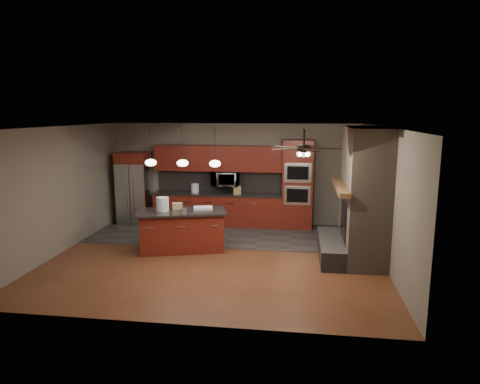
% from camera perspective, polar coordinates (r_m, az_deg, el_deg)
% --- Properties ---
extents(ground, '(7.00, 7.00, 0.00)m').
position_cam_1_polar(ground, '(9.38, -3.15, -8.70)').
color(ground, brown).
rests_on(ground, ground).
extents(ceiling, '(7.00, 6.00, 0.02)m').
position_cam_1_polar(ceiling, '(8.86, -3.34, 8.65)').
color(ceiling, white).
rests_on(ceiling, back_wall).
extents(back_wall, '(7.00, 0.02, 2.80)m').
position_cam_1_polar(back_wall, '(11.94, -0.48, 2.41)').
color(back_wall, '#665F52').
rests_on(back_wall, ground).
extents(right_wall, '(0.02, 6.00, 2.80)m').
position_cam_1_polar(right_wall, '(9.03, 19.11, -0.83)').
color(right_wall, '#665F52').
rests_on(right_wall, ground).
extents(left_wall, '(0.02, 6.00, 2.80)m').
position_cam_1_polar(left_wall, '(10.28, -22.77, 0.25)').
color(left_wall, '#665F52').
rests_on(left_wall, ground).
extents(slate_tile_patch, '(7.00, 2.40, 0.01)m').
position_cam_1_polar(slate_tile_patch, '(11.07, -1.37, -5.64)').
color(slate_tile_patch, '#363330').
rests_on(slate_tile_patch, ground).
extents(fireplace_column, '(1.30, 2.10, 2.80)m').
position_cam_1_polar(fireplace_column, '(9.36, 15.84, -0.91)').
color(fireplace_column, '#776755').
rests_on(fireplace_column, ground).
extents(back_cabinetry, '(3.59, 0.64, 2.20)m').
position_cam_1_polar(back_cabinetry, '(11.85, -2.93, -0.14)').
color(back_cabinetry, maroon).
rests_on(back_cabinetry, ground).
extents(oven_tower, '(0.80, 0.63, 2.38)m').
position_cam_1_polar(oven_tower, '(11.54, 7.68, 0.99)').
color(oven_tower, maroon).
rests_on(oven_tower, ground).
extents(microwave, '(0.73, 0.41, 0.50)m').
position_cam_1_polar(microwave, '(11.75, -1.98, 1.78)').
color(microwave, silver).
rests_on(microwave, back_cabinetry).
extents(refrigerator, '(0.85, 0.75, 2.01)m').
position_cam_1_polar(refrigerator, '(12.37, -13.89, 0.54)').
color(refrigerator, silver).
rests_on(refrigerator, ground).
extents(kitchen_island, '(2.15, 1.40, 0.92)m').
position_cam_1_polar(kitchen_island, '(9.80, -7.72, -5.09)').
color(kitchen_island, maroon).
rests_on(kitchen_island, ground).
extents(white_bucket, '(0.32, 0.32, 0.30)m').
position_cam_1_polar(white_bucket, '(9.73, -10.29, -1.60)').
color(white_bucket, silver).
rests_on(white_bucket, kitchen_island).
extents(paint_can, '(0.22, 0.22, 0.11)m').
position_cam_1_polar(paint_can, '(9.42, -7.59, -2.54)').
color(paint_can, '#BDBCC1').
rests_on(paint_can, kitchen_island).
extents(paint_tray, '(0.49, 0.39, 0.04)m').
position_cam_1_polar(paint_tray, '(9.84, -4.95, -2.11)').
color(paint_tray, silver).
rests_on(paint_tray, kitchen_island).
extents(cardboard_box, '(0.26, 0.22, 0.14)m').
position_cam_1_polar(cardboard_box, '(9.85, -8.35, -1.87)').
color(cardboard_box, '#A88456').
rests_on(cardboard_box, kitchen_island).
extents(counter_bucket, '(0.28, 0.28, 0.25)m').
position_cam_1_polar(counter_bucket, '(11.92, -6.01, 0.51)').
color(counter_bucket, white).
rests_on(counter_bucket, back_cabinetry).
extents(counter_box, '(0.23, 0.20, 0.22)m').
position_cam_1_polar(counter_box, '(11.65, -0.41, 0.27)').
color(counter_box, tan).
rests_on(counter_box, back_cabinetry).
extents(pendant_left, '(0.26, 0.26, 0.92)m').
position_cam_1_polar(pendant_left, '(10.04, -11.80, 3.89)').
color(pendant_left, black).
rests_on(pendant_left, ceiling).
extents(pendant_center, '(0.26, 0.26, 0.92)m').
position_cam_1_polar(pendant_center, '(9.81, -7.66, 3.87)').
color(pendant_center, black).
rests_on(pendant_center, ceiling).
extents(pendant_right, '(0.26, 0.26, 0.92)m').
position_cam_1_polar(pendant_right, '(9.64, -3.35, 3.82)').
color(pendant_right, black).
rests_on(pendant_right, ceiling).
extents(ceiling_fan, '(1.27, 1.33, 0.41)m').
position_cam_1_polar(ceiling_fan, '(7.92, 8.50, 5.84)').
color(ceiling_fan, black).
rests_on(ceiling_fan, ceiling).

